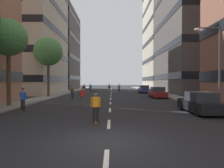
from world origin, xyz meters
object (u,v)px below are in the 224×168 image
Objects in this scene: skater_5 at (73,91)px; skater_6 at (85,88)px; skater_1 at (91,87)px; skater_3 at (24,98)px; parked_car_near at (158,93)px; street_tree_near at (10,38)px; parked_car_far at (201,103)px; skater_7 at (97,105)px; skater_0 at (84,95)px; skater_2 at (120,87)px; skater_4 at (110,87)px; street_tree_mid at (49,52)px; streetlamp_right at (216,58)px; parked_car_mid at (145,89)px.

skater_6 is (-0.35, 12.97, 0.00)m from skater_5.
skater_1 and skater_3 have the same top height.
skater_1 is (-11.11, 15.32, 0.29)m from parked_car_near.
street_tree_near is at bearing 135.11° from skater_3.
skater_7 is at bearing -154.64° from parked_car_far.
skater_5 is at bearing 109.51° from skater_0.
skater_4 is (-2.11, -1.65, 0.00)m from skater_2.
skater_4 is at bearing 55.75° from street_tree_mid.
skater_2 is (4.29, 23.96, 0.03)m from skater_0.
street_tree_near is at bearing 141.26° from skater_7.
skater_5 is 1.00× the size of skater_6.
skater_3 is at bearing 143.98° from skater_7.
streetlamp_right reaches higher than skater_6.
skater_7 is at bearing -64.40° from street_tree_mid.
skater_3 is at bearing -79.86° from street_tree_mid.
streetlamp_right is at bearing -13.75° from skater_0.
street_tree_near reaches higher than skater_1.
street_tree_near reaches higher than skater_6.
skater_5 is (-11.49, -13.60, 0.32)m from parked_car_mid.
street_tree_mid reaches higher than skater_3.
streetlamp_right reaches higher than skater_0.
street_tree_near is at bearing -99.99° from skater_1.
skater_6 is 1.00× the size of skater_7.
parked_car_mid is at bearing 60.65° from skater_3.
skater_3 is at bearing 176.12° from parked_car_far.
skater_7 is at bearing -151.57° from streetlamp_right.
skater_3 and skater_7 have the same top height.
streetlamp_right reaches higher than skater_1.
skater_3 is 1.00× the size of skater_5.
street_tree_mid is at bearing -145.78° from parked_car_mid.
skater_3 is 7.38m from skater_7.
street_tree_near is at bearing -126.23° from parked_car_mid.
street_tree_near is 4.32× the size of skater_5.
skater_7 is (4.23, -14.27, -0.03)m from skater_5.
skater_2 and skater_7 have the same top height.
parked_car_near is 13.08m from parked_car_far.
skater_7 is at bearing -94.39° from skater_2.
streetlamp_right reaches higher than skater_3.
street_tree_near reaches higher than streetlamp_right.
street_tree_near is 25.33m from skater_4.
parked_car_far is at bearing -90.00° from parked_car_mid.
skater_1 is at bearing 115.68° from streetlamp_right.
skater_6 is (3.70, 9.94, -5.53)m from street_tree_mid.
skater_5 is (-11.49, -2.25, 0.32)m from parked_car_near.
skater_3 is 1.00× the size of skater_7.
parked_car_far is 28.55m from skater_2.
skater_0 is 1.00× the size of skater_4.
skater_4 is 5.58m from skater_6.
parked_car_far is 2.47× the size of skater_4.
street_tree_near is at bearing -90.00° from street_tree_mid.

